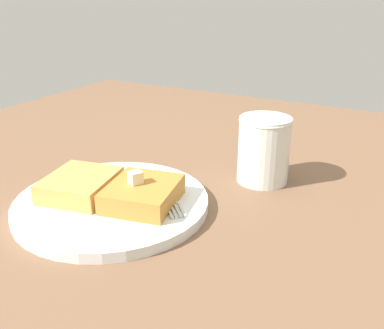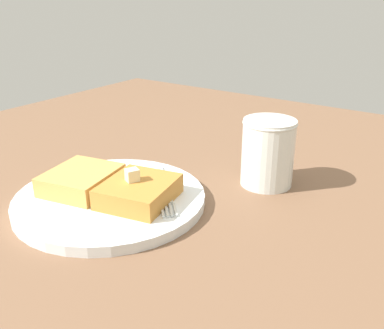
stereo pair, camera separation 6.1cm
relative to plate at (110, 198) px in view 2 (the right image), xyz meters
The scene contains 7 objects.
table_surface 9.23cm from the plate, 142.62° to the right, with size 126.87×126.87×2.28cm, color brown.
plate is the anchor object (origin of this frame).
toast_slice_left 4.99cm from the plate, 168.34° to the right, with size 8.59×9.74×2.72cm, color #BC7C33.
toast_slice_middle 4.99cm from the plate, 11.66° to the left, with size 8.59×9.74×2.72cm, color gold.
butter_pat_primary 5.53cm from the plate, 167.24° to the right, with size 1.64×1.47×1.64cm, color beige.
fork 7.54cm from the plate, 142.23° to the right, with size 12.09×12.56×0.36cm.
syrup_jar 23.79cm from the plate, 129.00° to the right, with size 7.97×7.97×10.11cm.
Camera 2 is at (-32.15, 42.33, 30.03)cm, focal length 40.00 mm.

